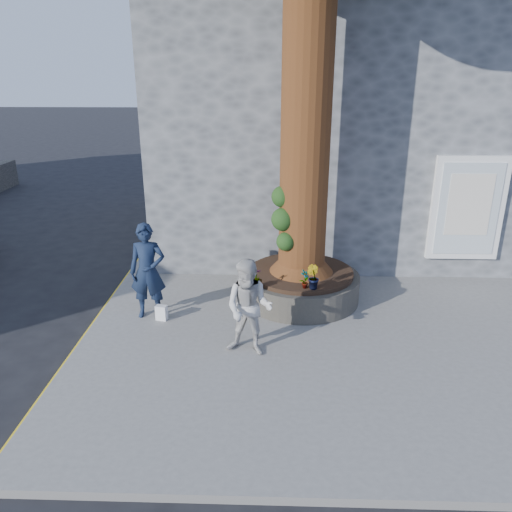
{
  "coord_description": "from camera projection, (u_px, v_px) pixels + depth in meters",
  "views": [
    {
      "loc": [
        0.2,
        -7.1,
        4.39
      ],
      "look_at": [
        -0.07,
        1.37,
        1.25
      ],
      "focal_mm": 35.0,
      "sensor_mm": 36.0,
      "label": 1
    }
  ],
  "objects": [
    {
      "name": "plant_a",
      "position": [
        305.0,
        279.0,
        8.93
      ],
      "size": [
        0.21,
        0.22,
        0.35
      ],
      "primitive_type": "imported",
      "rotation": [
        0.0,
        0.0,
        0.87
      ],
      "color": "gray",
      "rests_on": "planter"
    },
    {
      "name": "planter",
      "position": [
        301.0,
        285.0,
        9.9
      ],
      "size": [
        2.3,
        2.3,
        0.6
      ],
      "color": "black",
      "rests_on": "pavement"
    },
    {
      "name": "plant_b",
      "position": [
        313.0,
        277.0,
        8.92
      ],
      "size": [
        0.33,
        0.33,
        0.43
      ],
      "primitive_type": "imported",
      "rotation": [
        0.0,
        0.0,
        2.27
      ],
      "color": "gray",
      "rests_on": "planter"
    },
    {
      "name": "woman",
      "position": [
        249.0,
        308.0,
        7.81
      ],
      "size": [
        0.89,
        0.76,
        1.59
      ],
      "primitive_type": "imported",
      "rotation": [
        0.0,
        0.0,
        -0.23
      ],
      "color": "#B8B5B0",
      "rests_on": "pavement"
    },
    {
      "name": "shopping_bag",
      "position": [
        162.0,
        313.0,
        9.09
      ],
      "size": [
        0.22,
        0.16,
        0.28
      ],
      "primitive_type": "cube",
      "rotation": [
        0.0,
        0.0,
        -0.22
      ],
      "color": "white",
      "rests_on": "pavement"
    },
    {
      "name": "stone_shop",
      "position": [
        356.0,
        119.0,
        13.76
      ],
      "size": [
        10.3,
        8.3,
        6.3
      ],
      "color": "#545659",
      "rests_on": "ground"
    },
    {
      "name": "yellow_line",
      "position": [
        94.0,
        324.0,
        9.22
      ],
      "size": [
        0.1,
        30.0,
        0.01
      ],
      "primitive_type": "cube",
      "color": "yellow",
      "rests_on": "ground"
    },
    {
      "name": "pavement",
      "position": [
        341.0,
        325.0,
        9.06
      ],
      "size": [
        9.0,
        8.0,
        0.12
      ],
      "primitive_type": "cube",
      "color": "slate",
      "rests_on": "ground"
    },
    {
      "name": "plant_d",
      "position": [
        286.0,
        249.0,
        10.54
      ],
      "size": [
        0.29,
        0.31,
        0.3
      ],
      "primitive_type": "imported",
      "rotation": [
        0.0,
        0.0,
        4.89
      ],
      "color": "gray",
      "rests_on": "planter"
    },
    {
      "name": "man",
      "position": [
        148.0,
        271.0,
        8.99
      ],
      "size": [
        0.66,
        0.45,
        1.78
      ],
      "primitive_type": "imported",
      "rotation": [
        0.0,
        0.0,
        0.04
      ],
      "color": "#141F37",
      "rests_on": "pavement"
    },
    {
      "name": "ground",
      "position": [
        257.0,
        356.0,
        8.19
      ],
      "size": [
        120.0,
        120.0,
        0.0
      ],
      "primitive_type": "plane",
      "color": "black",
      "rests_on": "ground"
    },
    {
      "name": "plant_c",
      "position": [
        257.0,
        278.0,
        8.96
      ],
      "size": [
        0.28,
        0.28,
        0.36
      ],
      "primitive_type": "imported",
      "rotation": [
        0.0,
        0.0,
        3.7
      ],
      "color": "gray",
      "rests_on": "planter"
    }
  ]
}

